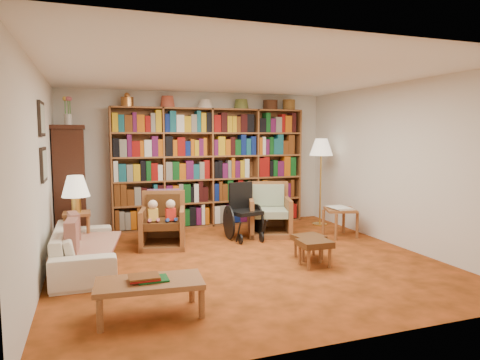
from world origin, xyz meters
name	(u,v)px	position (x,y,z in m)	size (l,w,h in m)	color
floor	(243,260)	(0.00, 0.00, 0.00)	(5.00, 5.00, 0.00)	#BB4E1C
ceiling	(243,74)	(0.00, 0.00, 2.50)	(5.00, 5.00, 0.00)	white
wall_back	(199,159)	(0.00, 2.50, 1.25)	(5.00, 5.00, 0.00)	silver
wall_front	(350,193)	(0.00, -2.50, 1.25)	(5.00, 5.00, 0.00)	silver
wall_left	(40,175)	(-2.50, 0.00, 1.25)	(5.00, 5.00, 0.00)	silver
wall_right	(396,165)	(2.50, 0.00, 1.25)	(5.00, 5.00, 0.00)	silver
bookshelf	(211,164)	(0.20, 2.33, 1.17)	(3.60, 0.30, 2.42)	#97582E
curio_cabinet	(70,182)	(-2.25, 2.00, 0.95)	(0.50, 0.95, 2.40)	#331A0E
framed_pictures	(43,142)	(-2.48, 0.30, 1.62)	(0.03, 0.52, 0.97)	black
sofa	(85,248)	(-2.05, 0.30, 0.27)	(0.72, 1.83, 0.54)	beige
sofa_throw	(89,245)	(-2.00, 0.30, 0.30)	(0.69, 1.29, 0.04)	beige
cushion_left	(74,229)	(-2.18, 0.65, 0.45)	(0.12, 0.38, 0.38)	maroon
cushion_right	(72,242)	(-2.18, -0.05, 0.45)	(0.13, 0.41, 0.41)	maroon
side_table_lamp	(77,224)	(-2.15, 1.03, 0.44)	(0.37, 0.37, 0.61)	#97582E
table_lamp	(76,187)	(-2.15, 1.03, 0.97)	(0.39, 0.39, 0.53)	gold
armchair_leather	(162,223)	(-0.93, 1.13, 0.35)	(0.82, 0.84, 0.85)	#97582E
armchair_sage	(267,214)	(0.92, 1.33, 0.34)	(0.93, 0.94, 0.89)	#97582E
wheelchair	(243,213)	(0.42, 1.17, 0.42)	(0.54, 0.74, 0.92)	black
floor_lamp	(321,151)	(2.15, 1.66, 1.42)	(0.44, 0.44, 1.64)	gold
side_table_papers	(340,213)	(1.99, 0.72, 0.40)	(0.61, 0.61, 0.51)	#97582E
footstool_a	(309,240)	(0.87, -0.25, 0.27)	(0.42, 0.37, 0.33)	#4B2914
footstool_b	(315,245)	(0.78, -0.59, 0.28)	(0.42, 0.36, 0.34)	#4B2914
coffee_table	(149,285)	(-1.46, -1.43, 0.30)	(1.04, 0.58, 0.40)	#97582E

